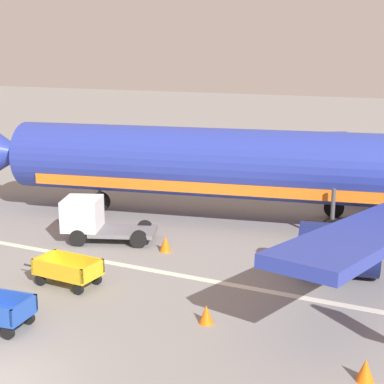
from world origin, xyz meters
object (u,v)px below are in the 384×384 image
(baggage_cart_fourth_in_row, at_px, (68,270))
(traffic_cone_by_carts, at_px, (365,370))
(traffic_cone_near_plane, at_px, (206,314))
(service_truck_beside_carts, at_px, (93,219))
(airplane, at_px, (306,169))
(traffic_cone_mid_apron, at_px, (165,244))

(baggage_cart_fourth_in_row, bearing_deg, traffic_cone_by_carts, -9.70)
(baggage_cart_fourth_in_row, distance_m, traffic_cone_by_carts, 11.90)
(baggage_cart_fourth_in_row, relative_size, traffic_cone_near_plane, 5.49)
(baggage_cart_fourth_in_row, height_order, service_truck_beside_carts, service_truck_beside_carts)
(airplane, bearing_deg, baggage_cart_fourth_in_row, -117.37)
(airplane, bearing_deg, traffic_cone_mid_apron, -124.46)
(baggage_cart_fourth_in_row, height_order, traffic_cone_by_carts, baggage_cart_fourth_in_row)
(traffic_cone_near_plane, xyz_separation_m, traffic_cone_by_carts, (5.46, -1.32, 0.01))
(traffic_cone_near_plane, bearing_deg, baggage_cart_fourth_in_row, 173.75)
(baggage_cart_fourth_in_row, bearing_deg, service_truck_beside_carts, 115.19)
(airplane, bearing_deg, traffic_cone_by_carts, -68.17)
(traffic_cone_by_carts, bearing_deg, service_truck_beside_carts, 153.45)
(traffic_cone_by_carts, bearing_deg, traffic_cone_near_plane, 166.41)
(traffic_cone_near_plane, distance_m, traffic_cone_by_carts, 5.61)
(service_truck_beside_carts, relative_size, traffic_cone_near_plane, 7.31)
(airplane, xyz_separation_m, service_truck_beside_carts, (-8.53, -6.86, -1.95))
(traffic_cone_mid_apron, bearing_deg, airplane, 55.54)
(airplane, height_order, traffic_cone_near_plane, airplane)
(traffic_cone_near_plane, height_order, traffic_cone_mid_apron, traffic_cone_mid_apron)
(traffic_cone_near_plane, bearing_deg, traffic_cone_mid_apron, 128.99)
(traffic_cone_mid_apron, distance_m, traffic_cone_by_carts, 12.46)
(service_truck_beside_carts, distance_m, traffic_cone_by_carts, 15.78)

